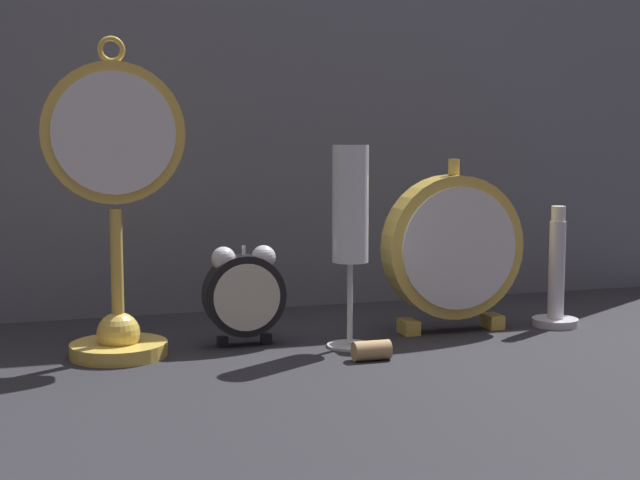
# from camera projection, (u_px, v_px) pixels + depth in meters

# --- Properties ---
(ground_plane) EXTENTS (4.00, 4.00, 0.00)m
(ground_plane) POSITION_uv_depth(u_px,v_px,m) (341.00, 359.00, 0.99)
(ground_plane) COLOR #232328
(fabric_backdrop_drape) EXTENTS (1.46, 0.01, 0.64)m
(fabric_backdrop_drape) POSITION_uv_depth(u_px,v_px,m) (268.00, 85.00, 1.27)
(fabric_backdrop_drape) COLOR slate
(fabric_backdrop_drape) RESTS_ON ground_plane
(pocket_watch_on_stand) EXTENTS (0.16, 0.11, 0.36)m
(pocket_watch_on_stand) POSITION_uv_depth(u_px,v_px,m) (116.00, 215.00, 0.99)
(pocket_watch_on_stand) COLOR gold
(pocket_watch_on_stand) RESTS_ON ground_plane
(alarm_clock_twin_bell) EXTENTS (0.10, 0.03, 0.12)m
(alarm_clock_twin_bell) POSITION_uv_depth(u_px,v_px,m) (244.00, 291.00, 1.05)
(alarm_clock_twin_bell) COLOR black
(alarm_clock_twin_bell) RESTS_ON ground_plane
(mantel_clock_silver) EXTENTS (0.18, 0.04, 0.22)m
(mantel_clock_silver) POSITION_uv_depth(u_px,v_px,m) (453.00, 248.00, 1.13)
(mantel_clock_silver) COLOR gold
(mantel_clock_silver) RESTS_ON ground_plane
(champagne_flute) EXTENTS (0.05, 0.05, 0.24)m
(champagne_flute) POSITION_uv_depth(u_px,v_px,m) (350.00, 218.00, 1.04)
(champagne_flute) COLOR silver
(champagne_flute) RESTS_ON ground_plane
(brass_candlestick) EXTENTS (0.06, 0.06, 0.16)m
(brass_candlestick) POSITION_uv_depth(u_px,v_px,m) (556.00, 285.00, 1.17)
(brass_candlestick) COLOR silver
(brass_candlestick) RESTS_ON ground_plane
(wine_cork) EXTENTS (0.04, 0.02, 0.02)m
(wine_cork) POSITION_uv_depth(u_px,v_px,m) (372.00, 350.00, 0.99)
(wine_cork) COLOR tan
(wine_cork) RESTS_ON ground_plane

